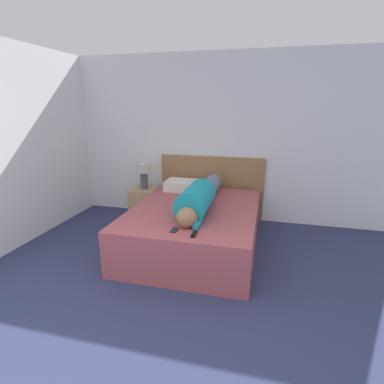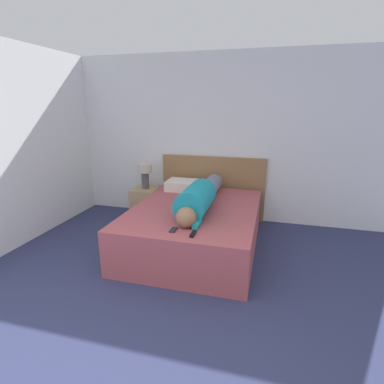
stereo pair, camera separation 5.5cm
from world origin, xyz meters
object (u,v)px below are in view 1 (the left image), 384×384
Objects in this scene: pillow_near_headboard at (185,185)px; table_lamp at (144,173)px; nightstand at (145,204)px; cell_phone at (174,230)px; bed at (195,227)px; person_lying at (200,197)px; tv_remote at (194,234)px.

table_lamp is at bearing 176.79° from pillow_near_headboard.
nightstand is 1.26× the size of table_lamp.
bed is at bearing 87.48° from cell_phone.
cell_phone is at bearing -78.76° from pillow_near_headboard.
person_lying reaches higher than bed.
bed is 3.98× the size of nightstand.
table_lamp reaches higher than pillow_near_headboard.
cell_phone is (-0.11, -0.74, -0.15)m from person_lying.
tv_remote is at bearing -81.22° from person_lying.
nightstand is 1.89m from cell_phone.
pillow_near_headboard is at bearing 117.64° from person_lying.
nightstand is 3.96× the size of cell_phone.
tv_remote is at bearing -76.74° from bed.
cell_phone is (0.30, -1.53, -0.07)m from pillow_near_headboard.
nightstand is at bearing -90.00° from table_lamp.
table_lamp reaches higher than bed.
nightstand is 0.87× the size of pillow_near_headboard.
cell_phone is (1.01, -1.57, 0.30)m from nightstand.
tv_remote is at bearing -14.11° from cell_phone.
bed is 5.03× the size of table_lamp.
cell_phone is at bearing -92.52° from bed.
bed is at bearing -37.23° from table_lamp.
table_lamp is at bearing 143.51° from person_lying.
table_lamp is 0.69× the size of pillow_near_headboard.
bed is 0.90m from tv_remote.
table_lamp reaches higher than person_lying.
tv_remote is at bearing -52.72° from nightstand.
nightstand is 2.07m from tv_remote.
pillow_near_headboard reaches higher than bed.
table_lamp is 3.14× the size of cell_phone.
nightstand is at bearing 176.79° from pillow_near_headboard.
pillow_near_headboard is at bearing 114.21° from bed.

